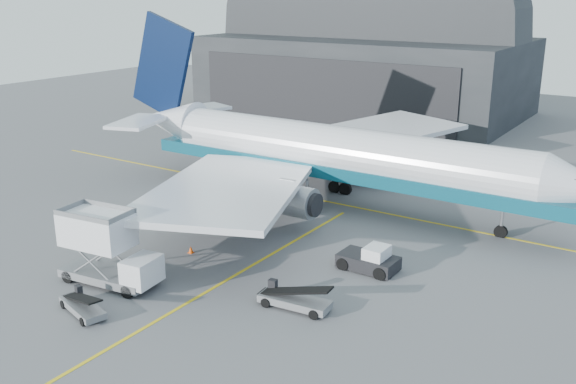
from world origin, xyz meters
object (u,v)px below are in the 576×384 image
Objects in this scene: airliner at (324,152)px; catering_truck at (106,249)px; belt_loader_a at (82,306)px; pushback_tug at (370,260)px; belt_loader_b at (294,299)px.

airliner reaches higher than catering_truck.
pushback_tug is at bearing 68.31° from belt_loader_a.
pushback_tug is at bearing 74.16° from belt_loader_b.
belt_loader_b is at bearing 10.53° from catering_truck.
belt_loader_a is at bearing -126.65° from pushback_tug.
airliner is 11.17× the size of belt_loader_a.
catering_truck reaches higher than pushback_tug.
belt_loader_a is at bearing -149.35° from belt_loader_b.
belt_loader_b is at bearing -99.28° from pushback_tug.
belt_loader_a is at bearing -92.91° from airliner.
airliner is 16.39m from pushback_tug.
belt_loader_a is 13.30m from belt_loader_b.
catering_truck is at bearing 133.04° from belt_loader_a.
airliner is 11.54× the size of pushback_tug.
airliner is at bearing 109.64° from belt_loader_b.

